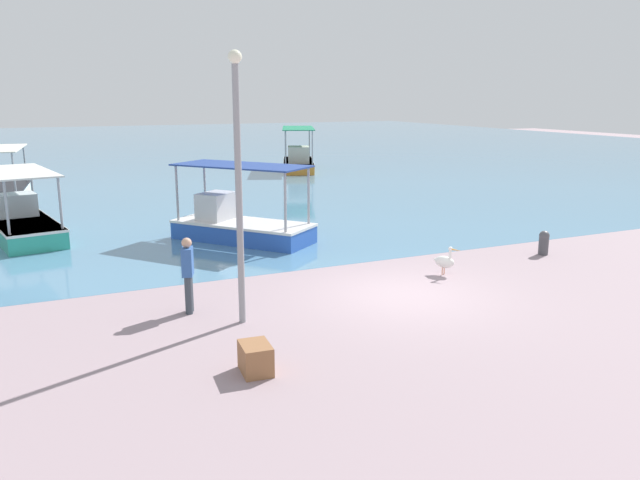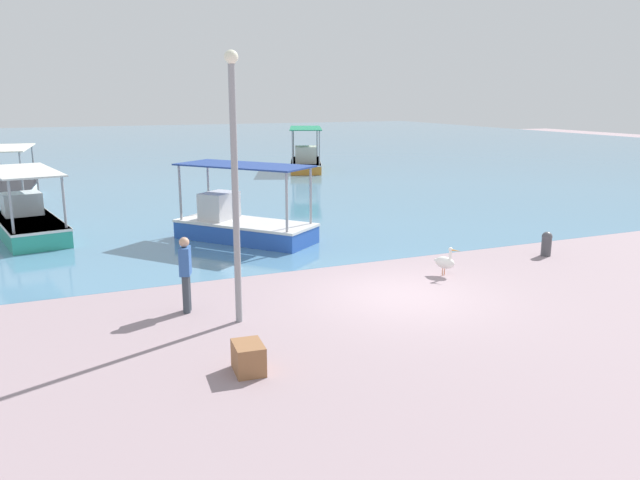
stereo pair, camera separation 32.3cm
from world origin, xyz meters
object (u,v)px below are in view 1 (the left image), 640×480
(fishing_boat_near_left, at_px, (4,191))
(mooring_bollard, at_px, (544,242))
(fishing_boat_center, at_px, (298,161))
(fishing_boat_far_right, at_px, (23,222))
(pelican, at_px, (445,261))
(cargo_crate, at_px, (256,358))
(lamp_post, at_px, (238,175))
(fisherman_standing, at_px, (188,273))
(fishing_boat_outer, at_px, (239,223))

(fishing_boat_near_left, xyz_separation_m, mooring_bollard, (15.10, -17.52, -0.10))
(fishing_boat_center, xyz_separation_m, mooring_bollard, (-1.64, -23.17, -0.24))
(fishing_boat_far_right, bearing_deg, fishing_boat_near_left, 95.63)
(fishing_boat_center, distance_m, pelican, 24.41)
(fishing_boat_center, xyz_separation_m, cargo_crate, (-12.17, -27.40, -0.37))
(pelican, xyz_separation_m, lamp_post, (-5.99, -1.18, 2.75))
(fishing_boat_near_left, height_order, pelican, fishing_boat_near_left)
(pelican, bearing_deg, mooring_bollard, 8.28)
(fishing_boat_near_left, bearing_deg, fisherman_standing, -76.94)
(mooring_bollard, bearing_deg, fishing_boat_far_right, 148.03)
(lamp_post, bearing_deg, fishing_boat_center, 64.99)
(fishing_boat_center, xyz_separation_m, lamp_post, (-11.63, -24.93, 2.50))
(fishing_boat_near_left, distance_m, fishing_boat_outer, 13.97)
(fishing_boat_near_left, relative_size, fishing_boat_outer, 1.08)
(lamp_post, distance_m, fisherman_standing, 2.61)
(fishing_boat_center, relative_size, mooring_bollard, 8.35)
(pelican, distance_m, cargo_crate, 7.48)
(fishing_boat_far_right, xyz_separation_m, fisherman_standing, (3.38, -9.60, 0.35))
(fishing_boat_far_right, distance_m, cargo_crate, 13.64)
(fishing_boat_center, relative_size, fishing_boat_far_right, 1.23)
(fishing_boat_near_left, distance_m, fishing_boat_far_right, 8.67)
(fishing_boat_near_left, bearing_deg, mooring_bollard, -49.24)
(fishing_boat_center, xyz_separation_m, fishing_boat_far_right, (-15.89, -14.27, -0.07))
(pelican, distance_m, mooring_bollard, 4.05)
(cargo_crate, bearing_deg, mooring_bollard, 21.88)
(fishing_boat_center, bearing_deg, cargo_crate, -113.95)
(fishing_boat_outer, height_order, cargo_crate, fishing_boat_outer)
(mooring_bollard, relative_size, cargo_crate, 1.09)
(fishing_boat_center, height_order, fishing_boat_near_left, fishing_boat_center)
(lamp_post, bearing_deg, fishing_boat_near_left, 104.83)
(lamp_post, distance_m, mooring_bollard, 10.51)
(fisherman_standing, bearing_deg, mooring_bollard, 3.73)
(fishing_boat_center, distance_m, fishing_boat_far_right, 21.36)
(fishing_boat_center, relative_size, pelican, 7.65)
(fishing_boat_outer, xyz_separation_m, pelican, (3.75, -6.22, -0.20))
(lamp_post, relative_size, cargo_crate, 8.21)
(fisherman_standing, relative_size, cargo_crate, 2.51)
(lamp_post, bearing_deg, fisherman_standing, 129.73)
(lamp_post, bearing_deg, cargo_crate, -102.38)
(fishing_boat_near_left, height_order, fisherman_standing, fishing_boat_near_left)
(fishing_boat_near_left, relative_size, pelican, 6.40)
(lamp_post, bearing_deg, fishing_boat_outer, 73.15)
(mooring_bollard, bearing_deg, fishing_boat_outer, 143.99)
(fishing_boat_center, relative_size, lamp_post, 1.11)
(fishing_boat_outer, height_order, lamp_post, lamp_post)
(cargo_crate, bearing_deg, fishing_boat_near_left, 101.86)
(fishing_boat_center, height_order, fishing_boat_outer, fishing_boat_center)
(fishing_boat_outer, height_order, fisherman_standing, fishing_boat_outer)
(fishing_boat_outer, bearing_deg, fishing_boat_far_right, 153.37)
(fishing_boat_outer, relative_size, fishing_boat_far_right, 0.95)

